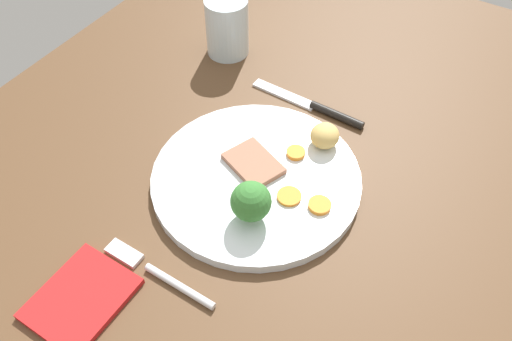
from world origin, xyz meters
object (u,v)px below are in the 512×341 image
(broccoli_floret, at_px, (251,202))
(fork, at_px, (156,272))
(roast_potato_left, at_px, (325,136))
(water_glass, at_px, (227,27))
(dinner_plate, at_px, (256,179))
(knife, at_px, (317,107))
(meat_slice_main, at_px, (253,163))
(carrot_coin_side, at_px, (320,205))
(folded_napkin, at_px, (81,298))
(carrot_coin_front, at_px, (296,153))
(carrot_coin_back, at_px, (288,197))

(broccoli_floret, bearing_deg, fork, 154.99)
(roast_potato_left, relative_size, water_glass, 0.43)
(broccoli_floret, xyz_separation_m, fork, (-0.12, 0.06, -0.04))
(dinner_plate, bearing_deg, knife, -0.75)
(meat_slice_main, bearing_deg, carrot_coin_side, -97.87)
(fork, bearing_deg, roast_potato_left, -104.46)
(water_glass, relative_size, folded_napkin, 0.87)
(roast_potato_left, xyz_separation_m, water_glass, (0.12, 0.24, 0.02))
(carrot_coin_front, xyz_separation_m, fork, (-0.24, 0.05, -0.01))
(carrot_coin_back, xyz_separation_m, folded_napkin, (-0.24, 0.13, -0.01))
(meat_slice_main, height_order, fork, meat_slice_main)
(carrot_coin_front, xyz_separation_m, carrot_coin_side, (-0.06, -0.07, -0.00))
(carrot_coin_back, height_order, carrot_coin_side, carrot_coin_side)
(knife, bearing_deg, folded_napkin, 81.14)
(roast_potato_left, relative_size, carrot_coin_front, 1.63)
(dinner_plate, relative_size, fork, 1.80)
(carrot_coin_front, bearing_deg, meat_slice_main, 141.28)
(fork, distance_m, water_glass, 0.43)
(fork, bearing_deg, carrot_coin_side, -123.43)
(roast_potato_left, xyz_separation_m, knife, (0.07, 0.05, -0.03))
(meat_slice_main, bearing_deg, carrot_coin_front, -38.72)
(carrot_coin_side, xyz_separation_m, broccoli_floret, (-0.06, 0.06, 0.03))
(broccoli_floret, height_order, water_glass, water_glass)
(broccoli_floret, relative_size, folded_napkin, 0.50)
(meat_slice_main, xyz_separation_m, knife, (0.15, -0.01, -0.01))
(carrot_coin_side, bearing_deg, carrot_coin_front, 47.71)
(fork, xyz_separation_m, knife, (0.35, -0.03, 0.00))
(carrot_coin_front, bearing_deg, water_glass, 53.81)
(roast_potato_left, bearing_deg, carrot_coin_back, -177.02)
(meat_slice_main, distance_m, carrot_coin_side, 0.11)
(carrot_coin_side, bearing_deg, broccoli_floret, 132.19)
(carrot_coin_side, distance_m, folded_napkin, 0.30)
(carrot_coin_side, xyz_separation_m, folded_napkin, (-0.25, 0.17, -0.01))
(water_glass, bearing_deg, carrot_coin_side, -127.75)
(broccoli_floret, distance_m, water_glass, 0.35)
(carrot_coin_back, relative_size, knife, 0.17)
(carrot_coin_side, relative_size, fork, 0.19)
(knife, bearing_deg, broccoli_floret, 98.61)
(carrot_coin_side, bearing_deg, dinner_plate, 89.05)
(carrot_coin_side, distance_m, knife, 0.19)
(water_glass, bearing_deg, fork, -157.44)
(knife, height_order, folded_napkin, knife)
(carrot_coin_front, bearing_deg, dinner_plate, 156.87)
(dinner_plate, relative_size, roast_potato_left, 6.64)
(meat_slice_main, distance_m, fork, 0.19)
(dinner_plate, height_order, carrot_coin_back, carrot_coin_back)
(carrot_coin_back, xyz_separation_m, knife, (0.18, 0.05, -0.01))
(roast_potato_left, relative_size, folded_napkin, 0.37)
(meat_slice_main, bearing_deg, folded_napkin, 166.37)
(roast_potato_left, bearing_deg, folded_napkin, 160.22)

